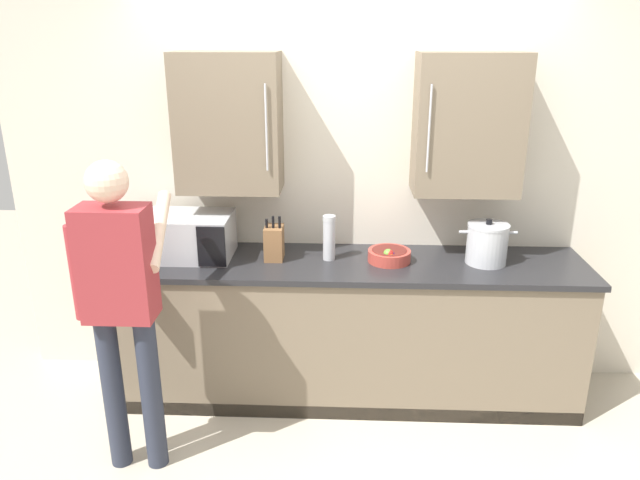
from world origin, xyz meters
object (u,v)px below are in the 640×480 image
thermos_flask (329,238)px  fruit_bowl (389,255)px  stock_pot (487,244)px  person_figure (121,294)px  microwave_oven (178,236)px  knife_block (274,243)px

thermos_flask → fruit_bowl: thermos_flask is taller
thermos_flask → stock_pot: bearing=-1.1°
thermos_flask → fruit_bowl: (0.36, -0.02, -0.10)m
fruit_bowl → person_figure: size_ratio=0.15×
microwave_oven → fruit_bowl: bearing=-1.0°
person_figure → fruit_bowl: bearing=27.7°
thermos_flask → person_figure: size_ratio=0.16×
microwave_oven → fruit_bowl: size_ratio=3.07×
stock_pot → fruit_bowl: (-0.57, -0.00, -0.08)m
microwave_oven → person_figure: 0.75m
microwave_oven → fruit_bowl: microwave_oven is taller
microwave_oven → knife_block: 0.58m
thermos_flask → stock_pot: 0.93m
stock_pot → knife_block: size_ratio=1.22×
knife_block → fruit_bowl: 0.70m
thermos_flask → stock_pot: size_ratio=0.81×
thermos_flask → fruit_bowl: bearing=-3.6°
microwave_oven → thermos_flask: thermos_flask is taller
thermos_flask → person_figure: (-1.00, -0.74, -0.05)m
microwave_oven → thermos_flask: size_ratio=2.87×
stock_pot → fruit_bowl: size_ratio=1.32×
knife_block → person_figure: size_ratio=0.17×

